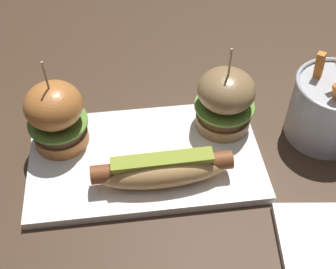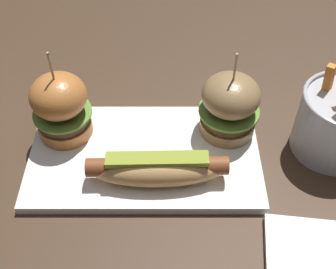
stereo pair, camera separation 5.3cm
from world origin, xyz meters
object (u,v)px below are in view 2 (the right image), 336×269
(platter_main, at_px, (145,155))
(hot_dog, at_px, (158,168))
(slider_left, at_px, (61,106))
(slider_right, at_px, (230,105))

(platter_main, bearing_deg, hot_dog, -67.25)
(slider_left, xyz_separation_m, slider_right, (0.25, 0.00, -0.00))
(platter_main, height_order, slider_right, slider_right)
(slider_left, bearing_deg, platter_main, -19.64)
(hot_dog, bearing_deg, slider_left, 147.16)
(hot_dog, height_order, slider_right, slider_right)
(slider_left, bearing_deg, slider_right, 1.10)
(slider_left, relative_size, slider_right, 1.04)
(hot_dog, relative_size, slider_right, 1.35)
(hot_dog, distance_m, slider_right, 0.15)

